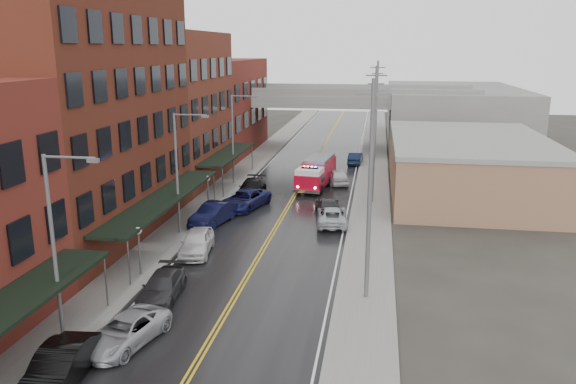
{
  "coord_description": "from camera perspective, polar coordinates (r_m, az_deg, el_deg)",
  "views": [
    {
      "loc": [
        7.48,
        -13.93,
        13.48
      ],
      "look_at": [
        1.02,
        26.21,
        3.0
      ],
      "focal_mm": 35.0,
      "sensor_mm": 36.0,
      "label": 1
    }
  ],
  "objects": [
    {
      "name": "tan_building",
      "position": [
        55.69,
        17.77,
        2.39
      ],
      "size": [
        14.0,
        22.0,
        5.0
      ],
      "primitive_type": "cube",
      "color": "#936D4F",
      "rests_on": "ground"
    },
    {
      "name": "parked_car_left_6",
      "position": [
        48.48,
        -4.4,
        -0.76
      ],
      "size": [
        4.11,
        6.22,
        1.59
      ],
      "primitive_type": "imported",
      "rotation": [
        0.0,
        0.0,
        -0.28
      ],
      "color": "#121546",
      "rests_on": "ground"
    },
    {
      "name": "fire_truck",
      "position": [
        55.5,
        2.86,
        2.02
      ],
      "size": [
        3.88,
        8.06,
        2.85
      ],
      "rotation": [
        0.0,
        0.0,
        -0.12
      ],
      "color": "#B10820",
      "rests_on": "ground"
    },
    {
      "name": "parked_car_left_3",
      "position": [
        32.17,
        -12.66,
        -9.35
      ],
      "size": [
        2.33,
        4.88,
        1.37
      ],
      "primitive_type": "imported",
      "rotation": [
        0.0,
        0.0,
        0.09
      ],
      "color": "#29292B",
      "rests_on": "ground"
    },
    {
      "name": "overpass",
      "position": [
        76.67,
        3.54,
        8.82
      ],
      "size": [
        40.0,
        10.0,
        7.5
      ],
      "color": "slate",
      "rests_on": "ground"
    },
    {
      "name": "parked_car_right_2",
      "position": [
        57.29,
        5.03,
        1.59
      ],
      "size": [
        2.98,
        4.91,
        1.56
      ],
      "primitive_type": "imported",
      "rotation": [
        0.0,
        0.0,
        3.41
      ],
      "color": "silver",
      "rests_on": "ground"
    },
    {
      "name": "brick_building_b",
      "position": [
        42.61,
        -20.29,
        7.53
      ],
      "size": [
        9.0,
        20.0,
        18.0
      ],
      "primitive_type": "cube",
      "color": "#552016",
      "rests_on": "ground"
    },
    {
      "name": "globe_lamp_1",
      "position": [
        34.83,
        -14.94,
        -4.75
      ],
      "size": [
        0.44,
        0.44,
        3.12
      ],
      "color": "#59595B",
      "rests_on": "ground"
    },
    {
      "name": "awning_2",
      "position": [
        57.42,
        -6.14,
        3.84
      ],
      "size": [
        2.6,
        13.0,
        3.09
      ],
      "color": "black",
      "rests_on": "ground"
    },
    {
      "name": "brick_building_far",
      "position": [
        75.24,
        -7.02,
        8.64
      ],
      "size": [
        9.0,
        20.0,
        12.0
      ],
      "primitive_type": "cube",
      "color": "maroon",
      "rests_on": "ground"
    },
    {
      "name": "curb_right",
      "position": [
        45.97,
        6.47,
        -2.6
      ],
      "size": [
        0.3,
        160.0,
        0.15
      ],
      "primitive_type": "cube",
      "color": "gray",
      "rests_on": "ground"
    },
    {
      "name": "road",
      "position": [
        46.55,
        -0.5,
        -2.36
      ],
      "size": [
        11.0,
        160.0,
        0.02
      ],
      "primitive_type": "cube",
      "color": "black",
      "rests_on": "ground"
    },
    {
      "name": "brick_building_c",
      "position": [
        58.57,
        -11.82,
        8.29
      ],
      "size": [
        9.0,
        15.0,
        15.0
      ],
      "primitive_type": "cube",
      "color": "#5C271B",
      "rests_on": "ground"
    },
    {
      "name": "parked_car_right_3",
      "position": [
        67.4,
        6.88,
        3.43
      ],
      "size": [
        1.76,
        4.43,
        1.43
      ],
      "primitive_type": "imported",
      "rotation": [
        0.0,
        0.0,
        3.09
      ],
      "color": "black",
      "rests_on": "ground"
    },
    {
      "name": "street_lamp_2",
      "position": [
        56.34,
        -5.41,
        5.92
      ],
      "size": [
        2.64,
        0.22,
        9.0
      ],
      "color": "#59595B",
      "rests_on": "ground"
    },
    {
      "name": "parked_car_left_5",
      "position": [
        44.43,
        -7.57,
        -2.21
      ],
      "size": [
        2.93,
        5.35,
        1.67
      ],
      "primitive_type": "imported",
      "rotation": [
        0.0,
        0.0,
        -0.24
      ],
      "color": "black",
      "rests_on": "ground"
    },
    {
      "name": "street_lamp_1",
      "position": [
        41.28,
        -10.94,
        2.6
      ],
      "size": [
        2.64,
        0.22,
        9.0
      ],
      "color": "#59595B",
      "rests_on": "ground"
    },
    {
      "name": "sidewalk_left",
      "position": [
        48.25,
        -9.08,
        -1.86
      ],
      "size": [
        3.0,
        160.0,
        0.15
      ],
      "primitive_type": "cube",
      "color": "slate",
      "rests_on": "ground"
    },
    {
      "name": "globe_lamp_2",
      "position": [
        47.4,
        -8.15,
        0.68
      ],
      "size": [
        0.44,
        0.44,
        3.12
      ],
      "color": "#59595B",
      "rests_on": "ground"
    },
    {
      "name": "utility_pole_0",
      "position": [
        29.81,
        8.34,
        0.38
      ],
      "size": [
        1.8,
        0.24,
        12.0
      ],
      "color": "#59595B",
      "rests_on": "ground"
    },
    {
      "name": "parked_car_right_1",
      "position": [
        46.91,
        4.05,
        -1.38
      ],
      "size": [
        2.8,
        5.14,
        1.41
      ],
      "primitive_type": "imported",
      "rotation": [
        0.0,
        0.0,
        3.32
      ],
      "color": "#252527",
      "rests_on": "ground"
    },
    {
      "name": "parked_car_left_7",
      "position": [
        52.41,
        -3.73,
        0.4
      ],
      "size": [
        2.27,
        5.39,
        1.55
      ],
      "primitive_type": "imported",
      "rotation": [
        0.0,
        0.0,
        0.02
      ],
      "color": "black",
      "rests_on": "ground"
    },
    {
      "name": "parked_car_left_2",
      "position": [
        27.95,
        -16.18,
        -13.42
      ],
      "size": [
        3.37,
        5.29,
        1.36
      ],
      "primitive_type": "imported",
      "rotation": [
        0.0,
        0.0,
        -0.24
      ],
      "color": "#9D9FA5",
      "rests_on": "ground"
    },
    {
      "name": "parked_car_left_1",
      "position": [
        25.75,
        -22.24,
        -16.19
      ],
      "size": [
        2.19,
        5.06,
        1.62
      ],
      "primitive_type": "imported",
      "rotation": [
        0.0,
        0.0,
        0.1
      ],
      "color": "black",
      "rests_on": "ground"
    },
    {
      "name": "utility_pole_2",
      "position": [
        69.3,
        8.96,
        8.34
      ],
      "size": [
        1.8,
        0.24,
        12.0
      ],
      "color": "#59595B",
      "rests_on": "ground"
    },
    {
      "name": "utility_pole_1",
      "position": [
        49.46,
        8.77,
        5.95
      ],
      "size": [
        1.8,
        0.24,
        12.0
      ],
      "color": "#59595B",
      "rests_on": "ground"
    },
    {
      "name": "sidewalk_right",
      "position": [
        45.93,
        8.53,
        -2.68
      ],
      "size": [
        3.0,
        160.0,
        0.15
      ],
      "primitive_type": "cube",
      "color": "slate",
      "rests_on": "ground"
    },
    {
      "name": "curb_left",
      "position": [
        47.77,
        -7.2,
        -1.96
      ],
      "size": [
        0.3,
        160.0,
        0.15
      ],
      "primitive_type": "cube",
      "color": "gray",
      "rests_on": "ground"
    },
    {
      "name": "street_lamp_0",
      "position": [
        27.32,
        -22.36,
        -4.34
      ],
      "size": [
        2.64,
        0.22,
        9.0
      ],
      "color": "#59595B",
      "rests_on": "ground"
    },
    {
      "name": "parked_car_left_4",
      "position": [
        38.32,
        -9.26,
        -5.05
      ],
      "size": [
        2.51,
        4.95,
        1.62
      ],
      "primitive_type": "imported",
      "rotation": [
        0.0,
        0.0,
        0.13
      ],
      "color": "silver",
      "rests_on": "ground"
    },
    {
      "name": "parked_car_right_0",
      "position": [
        44.15,
        4.5,
        -2.41
      ],
      "size": [
        2.82,
        5.27,
        1.41
      ],
      "primitive_type": "imported",
      "rotation": [
        0.0,
        0.0,
        3.24
      ],
      "color": "#ADB0B5",
      "rests_on": "ground"
    },
    {
      "name": "right_far_block",
      "position": [
        85.12,
        16.32,
        7.48
      ],
      "size": [
        18.0,
        30.0,
        8.0
      ],
      "primitive_type": "cube",
      "color": "slate",
      "rests_on": "ground"
    },
    {
      "name": "awning_1",
      "position": [
        41.21,
        -12.49,
        -0.64
      ],
      "size": [
        2.6,
        18.0,
        3.09
      ],
      "color": "black",
      "rests_on": "ground"
    }
  ]
}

